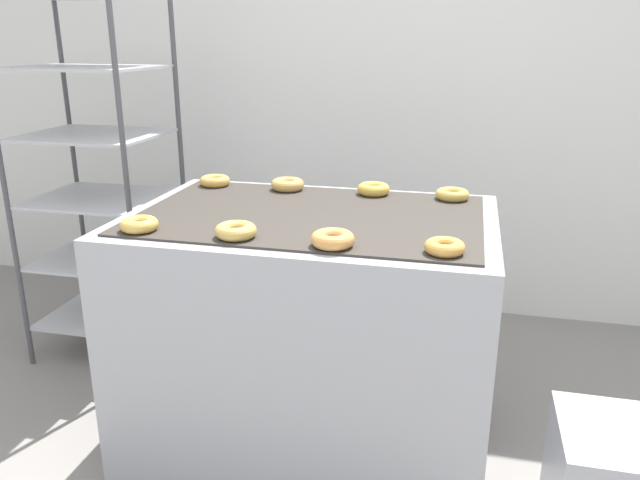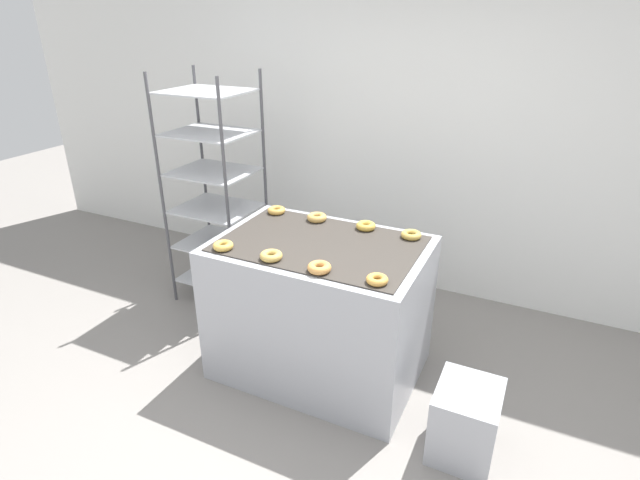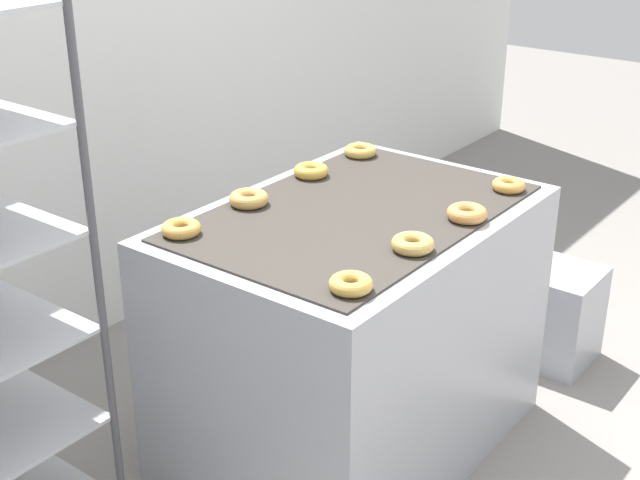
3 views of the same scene
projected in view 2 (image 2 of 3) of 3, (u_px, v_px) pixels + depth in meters
The scene contains 13 objects.
ground_plane at pixel (268, 436), 2.87m from camera, with size 14.00×14.00×0.00m, color gray.
wall_back at pixel (396, 124), 4.03m from camera, with size 8.00×0.05×2.80m.
fryer_machine at pixel (320, 308), 3.24m from camera, with size 1.29×0.89×0.94m.
baking_rack_cart at pixel (215, 190), 3.94m from camera, with size 0.64×0.55×1.85m.
glaze_bin at pixel (465, 421), 2.69m from camera, with size 0.33×0.38×0.42m.
donut_near_left at pixel (223, 246), 2.97m from camera, with size 0.12×0.12×0.04m, color gold.
donut_near_midleft at pixel (271, 256), 2.84m from camera, with size 0.13×0.13×0.04m, color tan.
donut_near_midright at pixel (319, 268), 2.71m from camera, with size 0.13×0.13×0.04m, color #D6924A.
donut_near_right at pixel (377, 280), 2.59m from camera, with size 0.12×0.12×0.04m, color gold.
donut_far_left at pixel (276, 210), 3.50m from camera, with size 0.12×0.12×0.04m, color gold.
donut_far_midleft at pixel (317, 217), 3.37m from camera, with size 0.13×0.13×0.05m, color tan.
donut_far_midright at pixel (366, 226), 3.24m from camera, with size 0.13×0.13×0.04m, color gold.
donut_far_right at pixel (411, 235), 3.11m from camera, with size 0.13×0.13×0.04m, color gold.
Camera 2 is at (1.19, -1.80, 2.22)m, focal length 28.00 mm.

